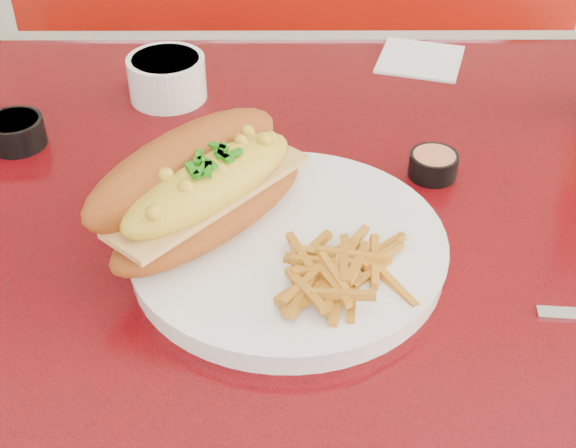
{
  "coord_description": "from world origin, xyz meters",
  "views": [
    {
      "loc": [
        -0.02,
        -0.66,
        1.26
      ],
      "look_at": [
        -0.02,
        -0.08,
        0.81
      ],
      "focal_mm": 50.0,
      "sensor_mm": 36.0,
      "label": 1
    }
  ],
  "objects_px": {
    "diner_table": "(307,318)",
    "booth_bench_far": "(296,161)",
    "dinner_plate": "(288,248)",
    "mac_hoagie": "(201,187)",
    "gravy_ramekin": "(167,77)",
    "sauce_cup_right": "(433,164)",
    "sauce_cup_left": "(15,131)",
    "fork": "(270,185)"
  },
  "relations": [
    {
      "from": "gravy_ramekin",
      "to": "booth_bench_far",
      "type": "bearing_deg",
      "value": 73.88
    },
    {
      "from": "booth_bench_far",
      "to": "fork",
      "type": "bearing_deg",
      "value": -92.78
    },
    {
      "from": "dinner_plate",
      "to": "sauce_cup_left",
      "type": "relative_size",
      "value": 5.38
    },
    {
      "from": "fork",
      "to": "mac_hoagie",
      "type": "bearing_deg",
      "value": 133.64
    },
    {
      "from": "dinner_plate",
      "to": "sauce_cup_left",
      "type": "bearing_deg",
      "value": 146.88
    },
    {
      "from": "gravy_ramekin",
      "to": "sauce_cup_left",
      "type": "relative_size",
      "value": 1.54
    },
    {
      "from": "booth_bench_far",
      "to": "gravy_ramekin",
      "type": "distance_m",
      "value": 0.79
    },
    {
      "from": "fork",
      "to": "sauce_cup_right",
      "type": "xyz_separation_m",
      "value": [
        0.17,
        0.05,
        -0.01
      ]
    },
    {
      "from": "dinner_plate",
      "to": "diner_table",
      "type": "bearing_deg",
      "value": 75.21
    },
    {
      "from": "fork",
      "to": "dinner_plate",
      "type": "bearing_deg",
      "value": -170.57
    },
    {
      "from": "booth_bench_far",
      "to": "mac_hoagie",
      "type": "height_order",
      "value": "booth_bench_far"
    },
    {
      "from": "dinner_plate",
      "to": "gravy_ramekin",
      "type": "xyz_separation_m",
      "value": [
        -0.15,
        0.31,
        0.02
      ]
    },
    {
      "from": "dinner_plate",
      "to": "sauce_cup_right",
      "type": "xyz_separation_m",
      "value": [
        0.16,
        0.14,
        0.0
      ]
    },
    {
      "from": "fork",
      "to": "sauce_cup_left",
      "type": "height_order",
      "value": "sauce_cup_left"
    },
    {
      "from": "diner_table",
      "to": "mac_hoagie",
      "type": "xyz_separation_m",
      "value": [
        -0.1,
        -0.06,
        0.23
      ]
    },
    {
      "from": "booth_bench_far",
      "to": "sauce_cup_left",
      "type": "xyz_separation_m",
      "value": [
        -0.33,
        -0.69,
        0.5
      ]
    },
    {
      "from": "sauce_cup_right",
      "to": "diner_table",
      "type": "bearing_deg",
      "value": -157.93
    },
    {
      "from": "mac_hoagie",
      "to": "sauce_cup_left",
      "type": "bearing_deg",
      "value": 94.05
    },
    {
      "from": "dinner_plate",
      "to": "mac_hoagie",
      "type": "bearing_deg",
      "value": 162.76
    },
    {
      "from": "dinner_plate",
      "to": "gravy_ramekin",
      "type": "bearing_deg",
      "value": 115.48
    },
    {
      "from": "sauce_cup_left",
      "to": "sauce_cup_right",
      "type": "bearing_deg",
      "value": -7.8
    },
    {
      "from": "mac_hoagie",
      "to": "fork",
      "type": "height_order",
      "value": "mac_hoagie"
    },
    {
      "from": "dinner_plate",
      "to": "fork",
      "type": "height_order",
      "value": "same"
    },
    {
      "from": "diner_table",
      "to": "sauce_cup_right",
      "type": "height_order",
      "value": "sauce_cup_right"
    },
    {
      "from": "fork",
      "to": "gravy_ramekin",
      "type": "height_order",
      "value": "gravy_ramekin"
    },
    {
      "from": "diner_table",
      "to": "gravy_ramekin",
      "type": "xyz_separation_m",
      "value": [
        -0.17,
        0.23,
        0.19
      ]
    },
    {
      "from": "sauce_cup_right",
      "to": "sauce_cup_left",
      "type": "bearing_deg",
      "value": 172.2
    },
    {
      "from": "booth_bench_far",
      "to": "dinner_plate",
      "type": "relative_size",
      "value": 3.23
    },
    {
      "from": "gravy_ramekin",
      "to": "sauce_cup_right",
      "type": "height_order",
      "value": "gravy_ramekin"
    },
    {
      "from": "gravy_ramekin",
      "to": "sauce_cup_right",
      "type": "relative_size",
      "value": 1.61
    },
    {
      "from": "mac_hoagie",
      "to": "fork",
      "type": "relative_size",
      "value": 1.62
    },
    {
      "from": "mac_hoagie",
      "to": "sauce_cup_left",
      "type": "relative_size",
      "value": 3.58
    },
    {
      "from": "booth_bench_far",
      "to": "gravy_ramekin",
      "type": "relative_size",
      "value": 11.28
    },
    {
      "from": "diner_table",
      "to": "booth_bench_far",
      "type": "relative_size",
      "value": 1.03
    },
    {
      "from": "dinner_plate",
      "to": "mac_hoagie",
      "type": "relative_size",
      "value": 1.5
    },
    {
      "from": "sauce_cup_left",
      "to": "gravy_ramekin",
      "type": "bearing_deg",
      "value": 34.6
    },
    {
      "from": "mac_hoagie",
      "to": "gravy_ramekin",
      "type": "bearing_deg",
      "value": 55.1
    },
    {
      "from": "diner_table",
      "to": "sauce_cup_right",
      "type": "distance_m",
      "value": 0.23
    },
    {
      "from": "sauce_cup_left",
      "to": "sauce_cup_right",
      "type": "distance_m",
      "value": 0.47
    },
    {
      "from": "mac_hoagie",
      "to": "gravy_ramekin",
      "type": "xyz_separation_m",
      "value": [
        -0.07,
        0.28,
        -0.04
      ]
    },
    {
      "from": "mac_hoagie",
      "to": "fork",
      "type": "xyz_separation_m",
      "value": [
        0.06,
        0.06,
        -0.04
      ]
    },
    {
      "from": "mac_hoagie",
      "to": "dinner_plate",
      "type": "bearing_deg",
      "value": -65.47
    }
  ]
}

